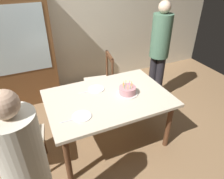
{
  "coord_description": "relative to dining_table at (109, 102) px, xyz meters",
  "views": [
    {
      "loc": [
        -0.87,
        -2.04,
        2.24
      ],
      "look_at": [
        0.05,
        0.0,
        0.84
      ],
      "focal_mm": 33.39,
      "sensor_mm": 36.0,
      "label": 1
    }
  ],
  "objects": [
    {
      "name": "chair_spindle_back",
      "position": [
        0.21,
        0.85,
        -0.2
      ],
      "size": [
        0.5,
        0.5,
        0.95
      ],
      "color": "beige",
      "rests_on": "ground"
    },
    {
      "name": "china_cabinet",
      "position": [
        -0.94,
        1.56,
        0.29
      ],
      "size": [
        1.1,
        0.45,
        1.9
      ],
      "color": "brown",
      "rests_on": "ground"
    },
    {
      "name": "chair_upholstered",
      "position": [
        -1.17,
        -0.01,
        -0.13
      ],
      "size": [
        0.51,
        0.51,
        0.95
      ],
      "color": "beige",
      "rests_on": "ground"
    },
    {
      "name": "person_celebrant",
      "position": [
        -1.04,
        -0.9,
        0.26
      ],
      "size": [
        0.32,
        0.32,
        1.62
      ],
      "color": "#262328",
      "rests_on": "ground"
    },
    {
      "name": "ground",
      "position": [
        0.0,
        0.0,
        -0.66
      ],
      "size": [
        6.4,
        6.4,
        0.0
      ],
      "primitive_type": "plane",
      "color": "#93704C"
    },
    {
      "name": "fork_far_side",
      "position": [
        -0.24,
        0.23,
        0.09
      ],
      "size": [
        0.18,
        0.03,
        0.01
      ],
      "primitive_type": "cube",
      "rotation": [
        0.0,
        0.0,
        -0.08
      ],
      "color": "silver",
      "rests_on": "dining_table"
    },
    {
      "name": "fork_near_celebrant",
      "position": [
        -0.59,
        -0.25,
        0.09
      ],
      "size": [
        0.18,
        0.02,
        0.01
      ],
      "primitive_type": "cube",
      "rotation": [
        0.0,
        0.0,
        -0.05
      ],
      "color": "silver",
      "rests_on": "dining_table"
    },
    {
      "name": "plate_near_celebrant",
      "position": [
        -0.43,
        -0.24,
        0.09
      ],
      "size": [
        0.22,
        0.22,
        0.01
      ],
      "primitive_type": "cylinder",
      "color": "white",
      "rests_on": "dining_table"
    },
    {
      "name": "birthday_cake",
      "position": [
        0.25,
        -0.03,
        0.13
      ],
      "size": [
        0.28,
        0.28,
        0.17
      ],
      "color": "silver",
      "rests_on": "dining_table"
    },
    {
      "name": "plate_far_side",
      "position": [
        -0.08,
        0.24,
        0.09
      ],
      "size": [
        0.22,
        0.22,
        0.01
      ],
      "primitive_type": "cylinder",
      "color": "white",
      "rests_on": "dining_table"
    },
    {
      "name": "dining_table",
      "position": [
        0.0,
        0.0,
        0.0
      ],
      "size": [
        1.57,
        1.06,
        0.74
      ],
      "color": "beige",
      "rests_on": "ground"
    },
    {
      "name": "person_guest",
      "position": [
        1.22,
        0.66,
        0.33
      ],
      "size": [
        0.32,
        0.32,
        1.74
      ],
      "color": "#262328",
      "rests_on": "ground"
    },
    {
      "name": "back_wall",
      "position": [
        0.0,
        1.85,
        0.64
      ],
      "size": [
        6.4,
        0.1,
        2.6
      ],
      "primitive_type": "cube",
      "color": "beige",
      "rests_on": "ground"
    }
  ]
}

